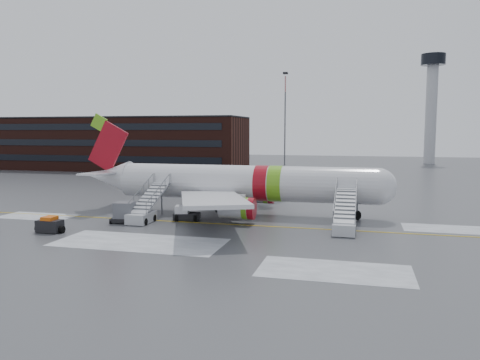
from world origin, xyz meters
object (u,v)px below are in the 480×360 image
(airliner, at_px, (236,183))
(airstair_aft, at_px, (145,211))
(pushback_tug, at_px, (185,214))
(uld_container, at_px, (125,213))
(airstair_fwd, at_px, (345,220))
(baggage_tractor, at_px, (50,226))

(airliner, relative_size, airstair_aft, 4.55)
(pushback_tug, distance_m, uld_container, 6.04)
(airstair_fwd, bearing_deg, airstair_aft, 180.00)
(airliner, height_order, baggage_tractor, airliner)
(airliner, bearing_deg, uld_container, -141.99)
(airstair_aft, height_order, pushback_tug, airstair_aft)
(airstair_fwd, bearing_deg, baggage_tractor, -165.19)
(pushback_tug, relative_size, baggage_tractor, 1.03)
(airliner, relative_size, baggage_tractor, 12.40)
(airstair_aft, bearing_deg, baggage_tractor, -131.47)
(uld_container, bearing_deg, airliner, 38.01)
(pushback_tug, distance_m, baggage_tractor, 12.91)
(pushback_tug, xyz_separation_m, baggage_tractor, (-9.78, -8.42, -0.05))
(uld_container, bearing_deg, airstair_aft, 28.91)
(airliner, distance_m, baggage_tractor, 19.47)
(airliner, height_order, airstair_fwd, airliner)
(airliner, relative_size, airstair_fwd, 4.55)
(airstair_fwd, height_order, uld_container, airstair_fwd)
(airliner, distance_m, airstair_fwd, 13.80)
(airstair_aft, bearing_deg, uld_container, -151.09)
(baggage_tractor, bearing_deg, airliner, 43.88)
(airliner, distance_m, pushback_tug, 6.98)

